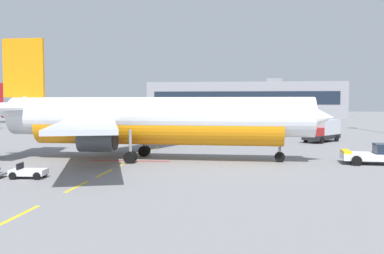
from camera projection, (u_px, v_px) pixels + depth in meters
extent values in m
plane|color=slate|center=(330.00, 146.00, 57.89)|extent=(400.00, 400.00, 0.00)
cube|color=yellow|center=(20.00, 215.00, 22.53)|extent=(0.24, 4.00, 0.01)
cube|color=yellow|center=(77.00, 187.00, 29.92)|extent=(0.24, 4.00, 0.01)
cube|color=yellow|center=(104.00, 173.00, 35.57)|extent=(0.24, 4.00, 0.01)
cube|color=yellow|center=(126.00, 162.00, 41.85)|extent=(0.24, 4.00, 0.01)
cube|color=yellow|center=(144.00, 153.00, 48.99)|extent=(0.24, 4.00, 0.01)
cube|color=yellow|center=(155.00, 148.00, 54.73)|extent=(0.24, 4.00, 0.01)
cube|color=yellow|center=(164.00, 144.00, 60.23)|extent=(0.24, 4.00, 0.01)
cube|color=yellow|center=(172.00, 140.00, 66.69)|extent=(0.24, 4.00, 0.01)
cube|color=yellow|center=(179.00, 137.00, 72.58)|extent=(0.24, 4.00, 0.01)
cube|color=yellow|center=(185.00, 133.00, 79.68)|extent=(0.24, 4.00, 0.01)
cube|color=yellow|center=(190.00, 131.00, 85.60)|extent=(0.24, 4.00, 0.01)
cube|color=yellow|center=(194.00, 129.00, 91.91)|extent=(0.24, 4.00, 0.01)
cube|color=yellow|center=(197.00, 127.00, 97.91)|extent=(0.24, 4.00, 0.01)
cube|color=yellow|center=(200.00, 126.00, 104.14)|extent=(0.24, 4.00, 0.01)
cube|color=#B21414|center=(129.00, 161.00, 42.93)|extent=(8.00, 0.40, 0.01)
cylinder|color=white|center=(157.00, 116.00, 43.48)|extent=(30.16, 4.27, 3.80)
cylinder|color=orange|center=(157.00, 127.00, 43.54)|extent=(24.55, 3.87, 3.50)
cone|color=white|center=(314.00, 117.00, 41.29)|extent=(3.56, 3.78, 3.72)
cone|color=white|center=(9.00, 111.00, 45.75)|extent=(4.25, 3.29, 3.23)
cube|color=#192333|center=(303.00, 110.00, 41.41)|extent=(1.64, 2.87, 0.60)
cube|color=orange|center=(24.00, 68.00, 45.23)|extent=(4.41, 0.43, 6.00)
cube|color=white|center=(34.00, 108.00, 48.74)|extent=(3.30, 6.45, 0.24)
cube|color=white|center=(0.00, 109.00, 42.42)|extent=(3.30, 6.45, 0.24)
cube|color=#B7BCC6|center=(141.00, 118.00, 52.48)|extent=(10.37, 17.61, 0.36)
cube|color=#B7BCC6|center=(86.00, 126.00, 35.69)|extent=(9.92, 17.65, 0.36)
cylinder|color=#4C4F54|center=(132.00, 132.00, 49.63)|extent=(3.23, 2.15, 2.10)
cylinder|color=black|center=(146.00, 132.00, 49.39)|extent=(0.15, 1.79, 1.79)
cylinder|color=#4C4F54|center=(97.00, 140.00, 38.76)|extent=(3.23, 2.15, 2.10)
cylinder|color=black|center=(115.00, 140.00, 38.53)|extent=(0.15, 1.79, 1.79)
cylinder|color=gray|center=(280.00, 143.00, 41.89)|extent=(0.28, 0.28, 2.67)
cylinder|color=black|center=(280.00, 157.00, 41.97)|extent=(0.99, 0.30, 0.99)
cylinder|color=gray|center=(144.00, 139.00, 46.48)|extent=(0.28, 0.28, 2.61)
cylinder|color=black|center=(145.00, 151.00, 46.90)|extent=(1.11, 0.37, 1.10)
cylinder|color=black|center=(144.00, 151.00, 46.21)|extent=(1.11, 0.37, 1.10)
cylinder|color=gray|center=(130.00, 143.00, 41.35)|extent=(0.28, 0.28, 2.61)
cylinder|color=black|center=(131.00, 157.00, 41.77)|extent=(1.11, 0.37, 1.10)
cylinder|color=black|center=(129.00, 158.00, 41.08)|extent=(1.11, 0.37, 1.10)
cube|color=silver|center=(376.00, 157.00, 40.69)|extent=(6.15, 3.14, 0.60)
cube|color=yellow|center=(346.00, 151.00, 41.16)|extent=(0.84, 2.56, 0.24)
cylinder|color=black|center=(357.00, 161.00, 39.69)|extent=(0.92, 0.45, 0.90)
cylinder|color=black|center=(351.00, 157.00, 42.44)|extent=(0.92, 0.45, 0.90)
cylinder|color=silver|center=(43.00, 109.00, 121.50)|extent=(26.72, 9.17, 3.36)
cylinder|color=maroon|center=(43.00, 112.00, 121.56)|extent=(21.83, 7.81, 3.09)
cone|color=silver|center=(92.00, 108.00, 122.73)|extent=(3.75, 3.90, 3.30)
cube|color=#192333|center=(88.00, 106.00, 122.61)|extent=(1.94, 2.77, 0.53)
cube|color=#B7BCC6|center=(37.00, 110.00, 128.68)|extent=(5.93, 15.43, 0.32)
cube|color=#B7BCC6|center=(21.00, 111.00, 113.73)|extent=(11.59, 15.00, 0.32)
cylinder|color=#4C4F54|center=(34.00, 114.00, 126.11)|extent=(3.17, 2.44, 1.86)
cylinder|color=black|center=(39.00, 114.00, 126.24)|extent=(0.45, 1.56, 1.58)
cylinder|color=#4C4F54|center=(24.00, 115.00, 116.43)|extent=(3.17, 2.44, 1.86)
cylinder|color=black|center=(29.00, 115.00, 116.56)|extent=(0.45, 1.56, 1.58)
cylinder|color=gray|center=(82.00, 116.00, 122.60)|extent=(0.25, 0.25, 2.36)
cylinder|color=black|center=(82.00, 121.00, 122.67)|extent=(0.91, 0.44, 0.88)
cylinder|color=gray|center=(38.00, 116.00, 123.75)|extent=(0.25, 0.25, 2.31)
cylinder|color=black|center=(39.00, 120.00, 124.13)|extent=(1.02, 0.52, 0.97)
cylinder|color=black|center=(38.00, 120.00, 123.51)|extent=(1.02, 0.52, 0.97)
cylinder|color=gray|center=(34.00, 117.00, 119.18)|extent=(0.25, 0.25, 2.31)
cylinder|color=black|center=(34.00, 121.00, 119.55)|extent=(1.02, 0.52, 0.97)
cylinder|color=black|center=(34.00, 121.00, 118.94)|extent=(1.02, 0.52, 0.97)
cube|color=black|center=(322.00, 137.00, 62.81)|extent=(6.09, 7.06, 0.60)
cube|color=maroon|center=(314.00, 132.00, 61.11)|extent=(3.27, 3.28, 1.10)
cube|color=#192333|center=(309.00, 131.00, 60.27)|extent=(1.58, 1.19, 0.64)
cube|color=#B7BCC6|center=(325.00, 127.00, 63.44)|extent=(4.76, 5.25, 2.10)
cylinder|color=black|center=(322.00, 140.00, 60.39)|extent=(0.80, 0.94, 0.96)
cylinder|color=black|center=(306.00, 139.00, 62.05)|extent=(0.80, 0.94, 0.96)
cylinder|color=black|center=(337.00, 138.00, 63.61)|extent=(0.80, 0.94, 0.96)
cylinder|color=black|center=(321.00, 137.00, 65.27)|extent=(0.80, 0.94, 0.96)
cube|color=silver|center=(29.00, 172.00, 33.25)|extent=(2.71, 1.61, 0.44)
cube|color=black|center=(20.00, 167.00, 33.26)|extent=(0.21, 1.13, 0.56)
cylinder|color=black|center=(44.00, 173.00, 33.92)|extent=(0.57, 0.23, 0.56)
cylinder|color=black|center=(37.00, 176.00, 32.53)|extent=(0.57, 0.23, 0.56)
cylinder|color=black|center=(21.00, 173.00, 34.01)|extent=(0.57, 0.23, 0.56)
cylinder|color=black|center=(13.00, 176.00, 32.61)|extent=(0.57, 0.23, 0.56)
cube|color=gray|center=(245.00, 100.00, 168.56)|extent=(71.37, 23.36, 12.81)
cube|color=#192333|center=(245.00, 98.00, 156.90)|extent=(65.66, 0.12, 4.61)
cube|color=gray|center=(274.00, 81.00, 166.75)|extent=(6.00, 5.00, 1.60)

